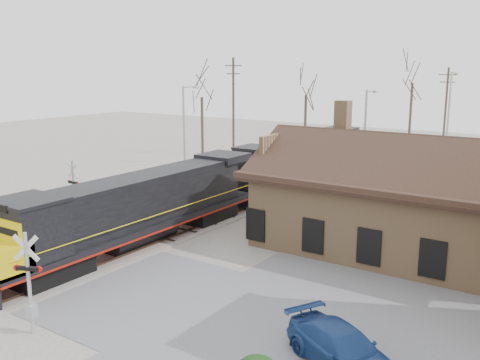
% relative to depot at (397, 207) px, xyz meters
% --- Properties ---
extents(ground, '(140.00, 140.00, 0.00)m').
position_rel_depot_xyz_m(ground, '(-11.99, -12.00, -2.41)').
color(ground, '#A39E94').
rests_on(ground, ground).
extents(road, '(60.00, 9.00, 0.03)m').
position_rel_depot_xyz_m(road, '(-11.99, -12.00, -2.39)').
color(road, slate).
rests_on(road, ground).
extents(track_main, '(3.40, 90.00, 0.24)m').
position_rel_depot_xyz_m(track_main, '(-11.99, 3.00, -2.34)').
color(track_main, '#A39E94').
rests_on(track_main, ground).
extents(track_siding, '(3.40, 90.00, 0.24)m').
position_rel_depot_xyz_m(track_siding, '(-16.49, 3.00, -2.34)').
color(track_siding, '#A39E94').
rests_on(track_siding, ground).
extents(depot, '(15.20, 9.31, 7.90)m').
position_rel_depot_xyz_m(depot, '(0.00, 0.00, 0.00)').
color(depot, '#A17B53').
rests_on(depot, ground).
extents(locomotive_lead, '(2.80, 18.76, 4.16)m').
position_rel_depot_xyz_m(locomotive_lead, '(-11.99, -7.96, -0.22)').
color(locomotive_lead, black).
rests_on(locomotive_lead, ground).
extents(locomotive_trailing, '(2.80, 18.76, 3.94)m').
position_rel_depot_xyz_m(locomotive_trailing, '(-11.99, 11.07, -0.22)').
color(locomotive_trailing, black).
rests_on(locomotive_trailing, ground).
extents(crossbuck_near, '(1.06, 0.54, 3.94)m').
position_rel_depot_xyz_m(crossbuck_near, '(-8.17, -16.96, -0.55)').
color(crossbuck_near, '#A5A8AD').
rests_on(crossbuck_near, ground).
extents(crossbuck_far, '(1.15, 0.30, 4.04)m').
position_rel_depot_xyz_m(crossbuck_far, '(-18.75, -6.40, -0.51)').
color(crossbuck_far, '#A5A8AD').
rests_on(crossbuck_far, ground).
extents(parked_car, '(5.08, 3.90, 1.37)m').
position_rel_depot_xyz_m(parked_car, '(2.45, -12.68, -1.72)').
color(parked_car, navy).
rests_on(parked_car, ground).
extents(streetlight_a, '(0.25, 2.04, 8.35)m').
position_rel_depot_xyz_m(streetlight_a, '(-19.46, 5.56, 2.30)').
color(streetlight_a, '#A5A8AD').
rests_on(streetlight_a, ground).
extents(streetlight_b, '(0.25, 2.04, 8.25)m').
position_rel_depot_xyz_m(streetlight_b, '(-5.21, 8.46, 2.25)').
color(streetlight_b, '#A5A8AD').
rests_on(streetlight_b, ground).
extents(streetlight_c, '(0.25, 2.04, 9.41)m').
position_rel_depot_xyz_m(streetlight_c, '(-3.08, 23.42, 2.84)').
color(streetlight_c, '#A5A8AD').
rests_on(streetlight_c, ground).
extents(utility_pole_a, '(2.00, 0.24, 10.76)m').
position_rel_depot_xyz_m(utility_pole_a, '(-22.44, 16.69, 3.21)').
color(utility_pole_a, '#382D23').
rests_on(utility_pole_a, ground).
extents(utility_pole_b, '(2.00, 0.24, 9.79)m').
position_rel_depot_xyz_m(utility_pole_b, '(-6.11, 34.91, 2.71)').
color(utility_pole_b, '#382D23').
rests_on(utility_pole_b, ground).
extents(tree_a, '(4.32, 4.32, 10.58)m').
position_rel_depot_xyz_m(tree_a, '(-29.46, 20.48, 5.13)').
color(tree_a, '#382D23').
rests_on(tree_a, ground).
extents(tree_b, '(4.51, 4.51, 11.04)m').
position_rel_depot_xyz_m(tree_b, '(-19.29, 26.44, 5.46)').
color(tree_b, '#382D23').
rests_on(tree_b, ground).
extents(tree_c, '(5.32, 5.32, 13.03)m').
position_rel_depot_xyz_m(tree_c, '(-10.83, 37.74, 6.88)').
color(tree_c, '#382D23').
rests_on(tree_c, ground).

